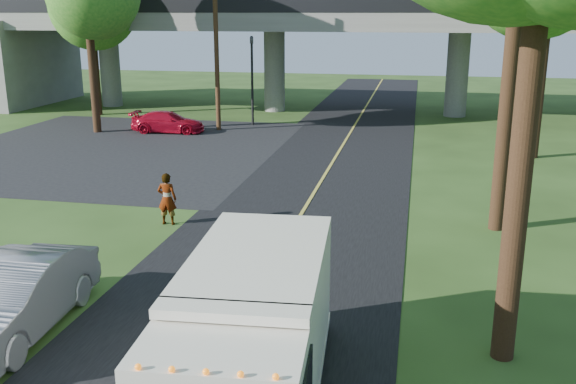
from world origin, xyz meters
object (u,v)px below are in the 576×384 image
(step_van, at_px, (252,334))
(silver_sedan, at_px, (15,298))
(red_sedan, at_px, (168,122))
(pedestrian, at_px, (167,199))
(traffic_signal, at_px, (252,71))
(utility_pole, at_px, (216,48))

(step_van, xyz_separation_m, silver_sedan, (-5.52, 1.63, -0.62))
(red_sedan, relative_size, silver_sedan, 0.86)
(step_van, height_order, pedestrian, step_van)
(traffic_signal, height_order, utility_pole, utility_pole)
(step_van, bearing_deg, utility_pole, 104.57)
(traffic_signal, distance_m, pedestrian, 18.84)
(utility_pole, relative_size, red_sedan, 2.21)
(red_sedan, bearing_deg, pedestrian, -162.40)
(utility_pole, bearing_deg, silver_sedan, -82.61)
(utility_pole, height_order, step_van, utility_pole)
(step_van, distance_m, silver_sedan, 5.79)
(silver_sedan, relative_size, pedestrian, 2.84)
(red_sedan, distance_m, pedestrian, 16.47)
(utility_pole, xyz_separation_m, step_van, (8.64, -25.63, -3.19))
(utility_pole, xyz_separation_m, pedestrian, (3.52, -16.59, -3.76))
(red_sedan, height_order, pedestrian, pedestrian)
(red_sedan, bearing_deg, traffic_signal, -55.08)
(traffic_signal, bearing_deg, utility_pole, -126.87)
(silver_sedan, distance_m, pedestrian, 7.42)
(utility_pole, bearing_deg, red_sedan, -153.40)
(traffic_signal, bearing_deg, silver_sedan, -86.45)
(red_sedan, xyz_separation_m, pedestrian, (6.07, -15.31, 0.25))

